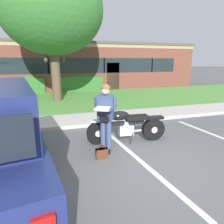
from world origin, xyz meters
TOP-DOWN VIEW (x-y plane):
  - ground_plane at (0.00, 0.00)m, footprint 140.00×140.00m
  - curb_strip at (0.00, 2.85)m, footprint 60.00×0.20m
  - concrete_walk at (0.00, 3.70)m, footprint 60.00×1.50m
  - grass_lawn at (0.00, 7.93)m, footprint 60.00×6.96m
  - stall_stripe_1 at (0.06, 0.20)m, footprint 0.56×4.39m
  - motorcycle at (0.26, 1.16)m, footprint 2.24×0.82m
  - rider_person at (-0.56, 0.69)m, footprint 0.59×0.67m
  - handbag at (-0.73, 0.40)m, footprint 0.28×0.13m
  - shade_tree at (-1.41, 7.72)m, footprint 5.26×5.26m
  - hedge_left at (-3.39, 11.45)m, footprint 2.59×0.90m
  - hedge_center_left at (0.49, 11.45)m, footprint 3.22×0.90m
  - brick_building at (-1.77, 16.87)m, footprint 23.95×11.53m

SIDE VIEW (x-z plane):
  - ground_plane at x=0.00m, z-range 0.00..0.00m
  - stall_stripe_1 at x=0.06m, z-range 0.00..0.01m
  - grass_lawn at x=0.00m, z-range 0.00..0.06m
  - concrete_walk at x=0.00m, z-range 0.00..0.08m
  - curb_strip at x=0.00m, z-range 0.00..0.12m
  - handbag at x=-0.73m, z-range -0.04..0.32m
  - motorcycle at x=0.26m, z-range -0.14..1.12m
  - hedge_left at x=-3.39m, z-range 0.03..1.27m
  - hedge_center_left at x=0.49m, z-range 0.03..1.27m
  - rider_person at x=-0.56m, z-range 0.15..1.86m
  - brick_building at x=-1.77m, z-range 0.00..3.66m
  - shade_tree at x=-1.41m, z-range 1.23..8.20m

